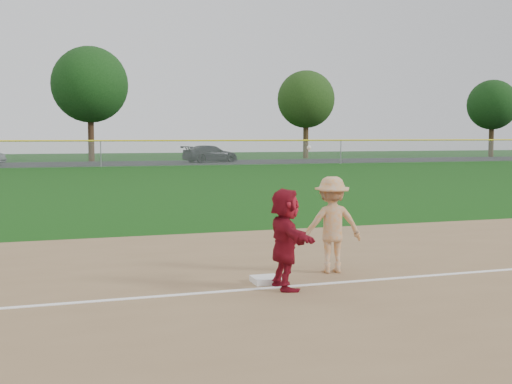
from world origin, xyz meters
name	(u,v)px	position (x,y,z in m)	size (l,w,h in m)	color
ground	(283,276)	(0.00, 0.00, 0.00)	(160.00, 160.00, 0.00)	#103F0C
foul_line	(301,285)	(0.00, -0.80, 0.03)	(60.00, 0.10, 0.01)	white
parking_asphalt	(96,164)	(0.00, 46.00, 0.01)	(120.00, 10.00, 0.01)	black
first_base	(266,280)	(-0.46, -0.43, 0.07)	(0.42, 0.42, 0.10)	white
base_runner	(285,239)	(-0.30, -0.90, 0.79)	(1.43, 0.46, 1.55)	maroon
car_right	(210,154)	(10.09, 46.30, 0.76)	(2.10, 5.18, 1.50)	black
first_base_play	(332,225)	(0.88, -0.01, 0.84)	(1.13, 0.74, 2.17)	#ABABAD
outfield_fence	(101,141)	(0.00, 40.00, 1.96)	(110.00, 0.12, 110.00)	#999EA0
tree_2	(90,85)	(0.00, 51.50, 7.06)	(7.00, 7.00, 10.58)	#342013
tree_3	(306,99)	(22.00, 52.80, 6.16)	(6.00, 6.00, 9.19)	#3A2815
tree_4	(492,105)	(44.00, 51.20, 5.85)	(5.60, 5.60, 8.67)	#312211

